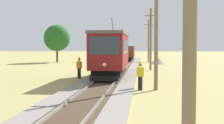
# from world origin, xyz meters

# --- Properties ---
(red_tram) EXTENTS (2.60, 8.54, 4.79)m
(red_tram) POSITION_xyz_m (0.00, 20.88, 2.19)
(red_tram) COLOR maroon
(red_tram) RESTS_ON rail_right
(freight_car) EXTENTS (2.40, 5.20, 2.31)m
(freight_car) POSITION_xyz_m (0.00, 44.88, 1.56)
(freight_car) COLOR brown
(freight_car) RESTS_ON rail_right
(utility_pole_near_tram) EXTENTS (1.40, 0.37, 7.20)m
(utility_pole_near_tram) POSITION_xyz_m (3.46, 15.17, 3.70)
(utility_pole_near_tram) COLOR #7A664C
(utility_pole_near_tram) RESTS_ON ground
(utility_pole_mid) EXTENTS (1.40, 0.58, 6.87)m
(utility_pole_mid) POSITION_xyz_m (3.46, 30.44, 3.53)
(utility_pole_mid) COLOR #7A664C
(utility_pole_mid) RESTS_ON ground
(utility_pole_far) EXTENTS (1.40, 0.48, 6.86)m
(utility_pole_far) POSITION_xyz_m (3.46, 45.83, 3.53)
(utility_pole_far) COLOR #7A664C
(utility_pole_far) RESTS_ON ground
(gravel_pile) EXTENTS (2.66, 2.66, 0.90)m
(gravel_pile) POSITION_xyz_m (4.88, 41.41, 0.45)
(gravel_pile) COLOR #9E998E
(gravel_pile) RESTS_ON ground
(track_worker) EXTENTS (0.45, 0.42, 1.78)m
(track_worker) POSITION_xyz_m (2.49, 14.92, 0.98)
(track_worker) COLOR black
(track_worker) RESTS_ON ground
(second_worker) EXTENTS (0.43, 0.33, 1.78)m
(second_worker) POSITION_xyz_m (-2.64, 20.99, 0.98)
(second_worker) COLOR black
(second_worker) RESTS_ON ground
(tree_left_near) EXTENTS (4.26, 4.26, 6.06)m
(tree_left_near) POSITION_xyz_m (-11.26, 44.65, 3.92)
(tree_left_near) COLOR #4C3823
(tree_left_near) RESTS_ON ground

